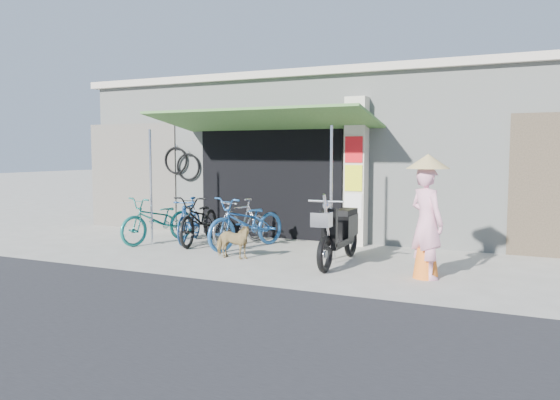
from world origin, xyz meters
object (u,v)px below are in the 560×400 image
at_px(bike_blue, 189,220).
at_px(moped, 340,233).
at_px(street_dog, 233,241).
at_px(bike_teal, 159,220).
at_px(nun, 427,218).
at_px(bike_silver, 240,221).
at_px(bike_navy, 247,222).
at_px(bike_black, 200,219).

distance_m(bike_blue, moped, 3.68).
bearing_deg(street_dog, bike_teal, 68.24).
xyz_separation_m(street_dog, nun, (3.39, -0.09, 0.61)).
bearing_deg(bike_silver, moped, -7.71).
bearing_deg(bike_navy, moped, 1.16).
xyz_separation_m(bike_teal, moped, (4.12, -0.47, 0.03)).
distance_m(street_dog, moped, 1.92).
relative_size(bike_silver, moped, 0.78).
relative_size(bike_blue, nun, 0.84).
bearing_deg(bike_black, moped, -24.32).
distance_m(bike_navy, nun, 3.85).
height_order(bike_blue, street_dog, bike_blue).
relative_size(bike_blue, street_dog, 2.13).
xyz_separation_m(bike_teal, bike_blue, (0.53, 0.34, -0.02)).
xyz_separation_m(bike_navy, nun, (3.66, -1.13, 0.40)).
height_order(street_dog, moped, moped).
distance_m(bike_blue, nun, 5.29).
xyz_separation_m(bike_blue, moped, (3.59, -0.81, 0.05)).
bearing_deg(nun, street_dog, 36.57).
height_order(bike_teal, bike_navy, bike_navy).
distance_m(bike_silver, moped, 2.72).
distance_m(bike_teal, bike_navy, 2.00).
relative_size(bike_blue, bike_black, 0.82).
relative_size(street_dog, nun, 0.39).
xyz_separation_m(bike_silver, street_dog, (0.63, -1.44, -0.16)).
bearing_deg(nun, bike_teal, 28.64).
distance_m(bike_teal, bike_blue, 0.63).
relative_size(bike_teal, moped, 0.92).
distance_m(bike_black, street_dog, 1.84).
distance_m(moped, nun, 1.64).
distance_m(bike_black, bike_silver, 0.85).
distance_m(bike_silver, nun, 4.33).
height_order(bike_black, moped, moped).
xyz_separation_m(bike_silver, bike_navy, (0.37, -0.40, 0.04)).
xyz_separation_m(bike_teal, bike_navy, (1.99, 0.20, 0.03)).
xyz_separation_m(bike_navy, moped, (2.14, -0.67, 0.01)).
distance_m(bike_black, bike_navy, 1.17).
bearing_deg(moped, street_dog, -169.64).
xyz_separation_m(moped, nun, (1.52, -0.47, 0.40)).
xyz_separation_m(bike_black, bike_navy, (1.17, -0.10, 0.01)).
height_order(bike_navy, moped, moped).
bearing_deg(bike_silver, nun, -5.53).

